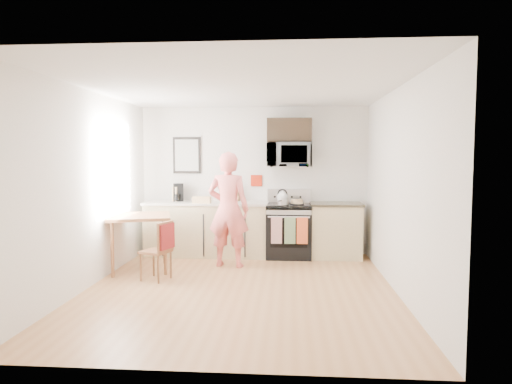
# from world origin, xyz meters

# --- Properties ---
(floor) EXTENTS (4.60, 4.60, 0.00)m
(floor) POSITION_xyz_m (0.00, 0.00, 0.00)
(floor) COLOR #AA7142
(floor) RESTS_ON ground
(back_wall) EXTENTS (4.00, 0.04, 2.60)m
(back_wall) POSITION_xyz_m (0.00, 2.30, 1.30)
(back_wall) COLOR white
(back_wall) RESTS_ON floor
(front_wall) EXTENTS (4.00, 0.04, 2.60)m
(front_wall) POSITION_xyz_m (0.00, -2.30, 1.30)
(front_wall) COLOR white
(front_wall) RESTS_ON floor
(left_wall) EXTENTS (0.04, 4.60, 2.60)m
(left_wall) POSITION_xyz_m (-2.00, 0.00, 1.30)
(left_wall) COLOR white
(left_wall) RESTS_ON floor
(right_wall) EXTENTS (0.04, 4.60, 2.60)m
(right_wall) POSITION_xyz_m (2.00, 0.00, 1.30)
(right_wall) COLOR white
(right_wall) RESTS_ON floor
(ceiling) EXTENTS (4.00, 4.60, 0.04)m
(ceiling) POSITION_xyz_m (0.00, 0.00, 2.60)
(ceiling) COLOR silver
(ceiling) RESTS_ON back_wall
(window) EXTENTS (0.06, 1.40, 1.50)m
(window) POSITION_xyz_m (-1.96, 0.80, 1.55)
(window) COLOR white
(window) RESTS_ON left_wall
(cabinet_left) EXTENTS (2.10, 0.60, 0.90)m
(cabinet_left) POSITION_xyz_m (-0.80, 2.00, 0.45)
(cabinet_left) COLOR tan
(cabinet_left) RESTS_ON floor
(countertop_left) EXTENTS (2.14, 0.64, 0.04)m
(countertop_left) POSITION_xyz_m (-0.80, 2.00, 0.92)
(countertop_left) COLOR beige
(countertop_left) RESTS_ON cabinet_left
(cabinet_right) EXTENTS (0.84, 0.60, 0.90)m
(cabinet_right) POSITION_xyz_m (1.43, 2.00, 0.45)
(cabinet_right) COLOR tan
(cabinet_right) RESTS_ON floor
(countertop_right) EXTENTS (0.88, 0.64, 0.04)m
(countertop_right) POSITION_xyz_m (1.43, 2.00, 0.92)
(countertop_right) COLOR black
(countertop_right) RESTS_ON cabinet_right
(range) EXTENTS (0.76, 0.70, 1.16)m
(range) POSITION_xyz_m (0.63, 1.98, 0.44)
(range) COLOR black
(range) RESTS_ON floor
(microwave) EXTENTS (0.76, 0.51, 0.42)m
(microwave) POSITION_xyz_m (0.63, 2.08, 1.76)
(microwave) COLOR #ABABAF
(microwave) RESTS_ON back_wall
(upper_cabinet) EXTENTS (0.76, 0.35, 0.40)m
(upper_cabinet) POSITION_xyz_m (0.63, 2.12, 2.18)
(upper_cabinet) COLOR black
(upper_cabinet) RESTS_ON back_wall
(wall_art) EXTENTS (0.50, 0.04, 0.65)m
(wall_art) POSITION_xyz_m (-1.20, 2.28, 1.75)
(wall_art) COLOR black
(wall_art) RESTS_ON back_wall
(wall_trivet) EXTENTS (0.20, 0.02, 0.20)m
(wall_trivet) POSITION_xyz_m (0.05, 2.28, 1.30)
(wall_trivet) COLOR #A3210E
(wall_trivet) RESTS_ON back_wall
(person) EXTENTS (0.71, 0.52, 1.80)m
(person) POSITION_xyz_m (-0.31, 1.24, 0.90)
(person) COLOR #E04B3D
(person) RESTS_ON floor
(dining_table) EXTENTS (0.97, 0.97, 0.84)m
(dining_table) POSITION_xyz_m (-1.63, 0.90, 0.75)
(dining_table) COLOR brown
(dining_table) RESTS_ON floor
(chair) EXTENTS (0.48, 0.45, 0.83)m
(chair) POSITION_xyz_m (-1.11, 0.33, 0.53)
(chair) COLOR brown
(chair) RESTS_ON floor
(knife_block) EXTENTS (0.11, 0.15, 0.22)m
(knife_block) POSITION_xyz_m (-0.30, 2.22, 1.05)
(knife_block) COLOR brown
(knife_block) RESTS_ON countertop_left
(utensil_crock) EXTENTS (0.14, 0.14, 0.41)m
(utensil_crock) POSITION_xyz_m (-0.51, 2.22, 1.10)
(utensil_crock) COLOR #A3210E
(utensil_crock) RESTS_ON countertop_left
(fruit_bowl) EXTENTS (0.27, 0.27, 0.10)m
(fruit_bowl) POSITION_xyz_m (-0.96, 2.04, 0.98)
(fruit_bowl) COLOR white
(fruit_bowl) RESTS_ON countertop_left
(milk_carton) EXTENTS (0.13, 0.13, 0.26)m
(milk_carton) POSITION_xyz_m (-1.35, 2.05, 1.07)
(milk_carton) COLOR tan
(milk_carton) RESTS_ON countertop_left
(coffee_maker) EXTENTS (0.22, 0.28, 0.31)m
(coffee_maker) POSITION_xyz_m (-1.32, 2.11, 1.09)
(coffee_maker) COLOR black
(coffee_maker) RESTS_ON countertop_left
(bread_bag) EXTENTS (0.31, 0.16, 0.11)m
(bread_bag) POSITION_xyz_m (-0.84, 1.79, 1.00)
(bread_bag) COLOR tan
(bread_bag) RESTS_ON countertop_left
(cake) EXTENTS (0.24, 0.24, 0.08)m
(cake) POSITION_xyz_m (0.76, 1.87, 0.96)
(cake) COLOR black
(cake) RESTS_ON range
(kettle) EXTENTS (0.19, 0.19, 0.24)m
(kettle) POSITION_xyz_m (0.52, 2.07, 1.03)
(kettle) COLOR white
(kettle) RESTS_ON range
(pot) EXTENTS (0.18, 0.29, 0.09)m
(pot) POSITION_xyz_m (0.53, 1.77, 0.97)
(pot) COLOR #ABABAF
(pot) RESTS_ON range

